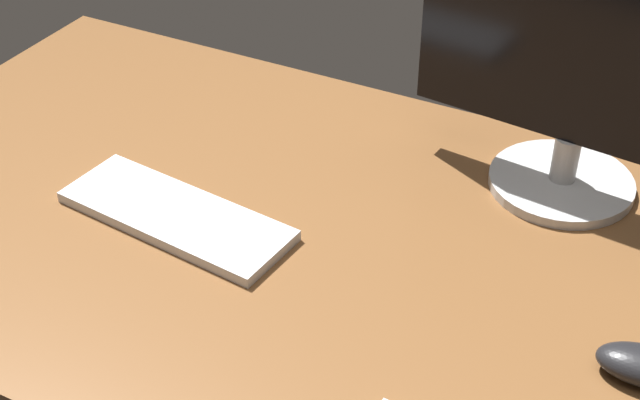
{
  "coord_description": "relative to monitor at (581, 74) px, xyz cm",
  "views": [
    {
      "loc": [
        51.85,
        -89.37,
        82.67
      ],
      "look_at": [
        5.05,
        0.94,
        8.0
      ],
      "focal_mm": 52.14,
      "sensor_mm": 36.0,
      "label": 1
    }
  ],
  "objects": [
    {
      "name": "monitor",
      "position": [
        0.0,
        0.0,
        0.0
      ],
      "size": [
        48.73,
        21.49,
        38.15
      ],
      "rotation": [
        0.0,
        0.0,
        -0.11
      ],
      "color": "silver",
      "rests_on": "desk"
    },
    {
      "name": "keyboard",
      "position": [
        -46.36,
        -33.39,
        -18.23
      ],
      "size": [
        35.83,
        15.83,
        1.66
      ],
      "primitive_type": "cube",
      "rotation": [
        0.0,
        0.0,
        -0.11
      ],
      "color": "silver",
      "rests_on": "desk"
    },
    {
      "name": "desk",
      "position": [
        -31.73,
        -27.78,
        -20.06
      ],
      "size": [
        140.0,
        84.0,
        2.0
      ],
      "primitive_type": "cube",
      "color": "brown",
      "rests_on": "ground"
    }
  ]
}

